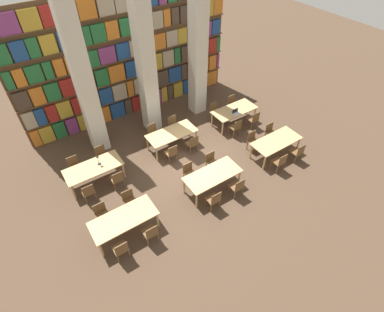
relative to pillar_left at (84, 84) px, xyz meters
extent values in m
plane|color=#4C3828|center=(2.50, -3.13, -3.00)|extent=(40.00, 40.00, 0.00)
cube|color=brown|center=(2.50, 1.61, -0.25)|extent=(9.94, 0.06, 5.50)
cube|color=brown|center=(2.50, 1.61, -2.98)|extent=(9.94, 0.35, 0.03)
cube|color=orange|center=(-2.21, 1.58, -2.57)|extent=(0.33, 0.20, 0.79)
cube|color=#B7932D|center=(-1.75, 1.58, -2.57)|extent=(0.53, 0.20, 0.79)
cube|color=#236B38|center=(-1.20, 1.58, -2.57)|extent=(0.46, 0.20, 0.79)
cube|color=#84387A|center=(-0.67, 1.58, -2.57)|extent=(0.46, 0.20, 0.79)
cube|color=#B7932D|center=(-0.25, 1.58, -2.57)|extent=(0.26, 0.20, 0.79)
cube|color=tan|center=(0.26, 1.58, -2.57)|extent=(0.68, 0.20, 0.79)
cube|color=orange|center=(0.89, 1.58, -2.57)|extent=(0.44, 0.20, 0.79)
cube|color=navy|center=(1.50, 1.58, -2.57)|extent=(0.66, 0.20, 0.79)
cube|color=#47382D|center=(2.05, 1.58, -2.57)|extent=(0.34, 0.20, 0.79)
cube|color=maroon|center=(2.43, 1.58, -2.57)|extent=(0.35, 0.20, 0.79)
cube|color=orange|center=(2.88, 1.58, -2.57)|extent=(0.47, 0.20, 0.79)
cube|color=#84387A|center=(3.50, 1.58, -2.57)|extent=(0.66, 0.20, 0.79)
cube|color=#B7932D|center=(4.02, 1.58, -2.57)|extent=(0.32, 0.20, 0.79)
cube|color=#47382D|center=(4.37, 1.58, -2.57)|extent=(0.29, 0.20, 0.79)
cube|color=#B7932D|center=(4.85, 1.58, -2.57)|extent=(0.51, 0.20, 0.79)
cube|color=navy|center=(5.29, 1.58, -2.57)|extent=(0.27, 0.20, 0.79)
cube|color=#236B38|center=(5.71, 1.58, -2.57)|extent=(0.46, 0.20, 0.79)
cube|color=navy|center=(6.29, 1.58, -2.57)|extent=(0.56, 0.20, 0.79)
cube|color=orange|center=(6.97, 1.58, -2.57)|extent=(0.67, 0.20, 0.79)
cube|color=brown|center=(2.50, 1.61, -2.07)|extent=(9.94, 0.35, 0.03)
cube|color=tan|center=(-2.15, 1.58, -1.68)|extent=(0.45, 0.20, 0.76)
cube|color=navy|center=(-1.72, 1.58, -1.68)|extent=(0.36, 0.20, 0.76)
cube|color=maroon|center=(-1.26, 1.58, -1.68)|extent=(0.41, 0.20, 0.76)
cube|color=#B7932D|center=(-0.75, 1.58, -1.68)|extent=(0.56, 0.20, 0.76)
cube|color=maroon|center=(-0.19, 1.58, -1.68)|extent=(0.43, 0.20, 0.76)
cube|color=#B7932D|center=(0.42, 1.58, -1.68)|extent=(0.69, 0.20, 0.76)
cube|color=navy|center=(1.10, 1.58, -1.68)|extent=(0.56, 0.20, 0.76)
cube|color=tan|center=(1.75, 1.58, -1.68)|extent=(0.64, 0.20, 0.76)
cube|color=orange|center=(2.28, 1.58, -1.68)|extent=(0.30, 0.20, 0.76)
cube|color=tan|center=(2.67, 1.58, -1.68)|extent=(0.36, 0.20, 0.76)
cube|color=maroon|center=(3.24, 1.58, -1.68)|extent=(0.66, 0.20, 0.76)
cube|color=#47382D|center=(3.96, 1.58, -1.68)|extent=(0.67, 0.20, 0.76)
cube|color=navy|center=(4.69, 1.58, -1.68)|extent=(0.69, 0.20, 0.76)
cube|color=#47382D|center=(5.22, 1.58, -1.68)|extent=(0.32, 0.20, 0.76)
cube|color=maroon|center=(5.58, 1.58, -1.68)|extent=(0.27, 0.20, 0.76)
cube|color=orange|center=(5.91, 1.58, -1.68)|extent=(0.35, 0.20, 0.76)
cube|color=orange|center=(6.43, 1.58, -1.68)|extent=(0.56, 0.20, 0.76)
cube|color=orange|center=(7.01, 1.58, -1.68)|extent=(0.44, 0.20, 0.76)
cube|color=#84387A|center=(7.35, 1.58, -1.68)|extent=(0.14, 0.20, 0.76)
cube|color=brown|center=(2.50, 1.61, -1.15)|extent=(9.94, 0.35, 0.03)
cube|color=#47382D|center=(-2.10, 1.58, -0.76)|extent=(0.55, 0.20, 0.74)
cube|color=orange|center=(-1.52, 1.58, -0.76)|extent=(0.49, 0.20, 0.74)
cube|color=#236B38|center=(-0.95, 1.58, -0.76)|extent=(0.54, 0.20, 0.74)
cube|color=maroon|center=(-0.28, 1.58, -0.76)|extent=(0.68, 0.20, 0.74)
cube|color=#84387A|center=(0.44, 1.58, -0.76)|extent=(0.65, 0.20, 0.74)
cube|color=#236B38|center=(1.11, 1.58, -0.76)|extent=(0.55, 0.20, 0.74)
cube|color=orange|center=(1.78, 1.58, -0.76)|extent=(0.70, 0.20, 0.74)
cube|color=navy|center=(2.46, 1.58, -0.76)|extent=(0.51, 0.20, 0.74)
cube|color=#84387A|center=(3.02, 1.58, -0.76)|extent=(0.49, 0.20, 0.74)
cube|color=#B7932D|center=(3.69, 1.58, -0.76)|extent=(0.68, 0.20, 0.74)
cube|color=tan|center=(4.37, 1.58, -0.76)|extent=(0.58, 0.20, 0.74)
cube|color=#236B38|center=(4.87, 1.58, -0.76)|extent=(0.30, 0.20, 0.74)
cube|color=#47382D|center=(5.39, 1.58, -0.76)|extent=(0.60, 0.20, 0.74)
cube|color=#236B38|center=(5.96, 1.58, -0.76)|extent=(0.44, 0.20, 0.74)
cube|color=orange|center=(6.46, 1.58, -0.76)|extent=(0.45, 0.20, 0.74)
cube|color=maroon|center=(6.95, 1.58, -0.76)|extent=(0.47, 0.20, 0.74)
cube|color=#236B38|center=(7.32, 1.58, -0.76)|extent=(0.21, 0.20, 0.74)
cube|color=brown|center=(2.50, 1.61, -0.23)|extent=(9.94, 0.35, 0.03)
cube|color=#236B38|center=(-2.23, 1.58, 0.12)|extent=(0.28, 0.20, 0.68)
cube|color=orange|center=(-1.86, 1.58, 0.12)|extent=(0.37, 0.20, 0.68)
cube|color=#236B38|center=(-1.34, 1.58, 0.12)|extent=(0.57, 0.20, 0.68)
cube|color=#236B38|center=(-0.84, 1.58, 0.12)|extent=(0.31, 0.20, 0.68)
cube|color=orange|center=(-0.42, 1.58, 0.12)|extent=(0.38, 0.20, 0.68)
cube|color=orange|center=(-0.04, 1.58, 0.12)|extent=(0.25, 0.20, 0.68)
cube|color=#84387A|center=(0.37, 1.58, 0.12)|extent=(0.41, 0.20, 0.68)
cube|color=#236B38|center=(0.89, 1.58, 0.12)|extent=(0.51, 0.20, 0.68)
cube|color=#84387A|center=(1.53, 1.58, 0.12)|extent=(0.70, 0.20, 0.68)
cube|color=navy|center=(2.22, 1.58, 0.12)|extent=(0.57, 0.20, 0.68)
cube|color=tan|center=(2.77, 1.58, 0.12)|extent=(0.47, 0.20, 0.68)
cube|color=#236B38|center=(3.29, 1.58, 0.12)|extent=(0.51, 0.20, 0.68)
cube|color=orange|center=(3.94, 1.58, 0.12)|extent=(0.65, 0.20, 0.68)
cube|color=tan|center=(4.61, 1.58, 0.12)|extent=(0.57, 0.20, 0.68)
cube|color=#B7932D|center=(5.16, 1.58, 0.12)|extent=(0.48, 0.20, 0.68)
cube|color=#84387A|center=(5.79, 1.58, 0.12)|extent=(0.65, 0.20, 0.68)
cube|color=#84387A|center=(6.49, 1.58, 0.12)|extent=(0.67, 0.20, 0.68)
cube|color=navy|center=(7.11, 1.58, 0.12)|extent=(0.47, 0.20, 0.68)
cube|color=brown|center=(2.50, 1.61, 0.68)|extent=(9.94, 0.35, 0.03)
cube|color=#236B38|center=(-2.11, 1.58, 1.05)|extent=(0.53, 0.20, 0.71)
cube|color=navy|center=(-1.53, 1.58, 1.05)|extent=(0.50, 0.20, 0.71)
cube|color=#236B38|center=(-1.06, 1.58, 1.05)|extent=(0.39, 0.20, 0.71)
cube|color=#B7932D|center=(-0.53, 1.58, 1.05)|extent=(0.55, 0.20, 0.71)
cube|color=navy|center=(0.10, 1.58, 1.05)|extent=(0.55, 0.20, 0.71)
cube|color=navy|center=(0.58, 1.58, 1.05)|extent=(0.33, 0.20, 0.71)
cube|color=#236B38|center=(0.91, 1.58, 1.05)|extent=(0.26, 0.20, 0.71)
cube|color=#236B38|center=(1.36, 1.58, 1.05)|extent=(0.56, 0.20, 0.71)
cube|color=orange|center=(1.92, 1.58, 1.05)|extent=(0.51, 0.20, 0.71)
cube|color=#236B38|center=(2.55, 1.58, 1.05)|extent=(0.59, 0.20, 0.71)
cube|color=navy|center=(3.05, 1.58, 1.05)|extent=(0.28, 0.20, 0.71)
cube|color=#B7932D|center=(3.46, 1.58, 1.05)|extent=(0.43, 0.20, 0.71)
cube|color=tan|center=(3.96, 1.58, 1.05)|extent=(0.48, 0.20, 0.71)
cube|color=orange|center=(4.41, 1.58, 1.05)|extent=(0.32, 0.20, 0.71)
cube|color=#47382D|center=(4.82, 1.58, 1.05)|extent=(0.37, 0.20, 0.71)
cube|color=#47382D|center=(5.39, 1.58, 1.05)|extent=(0.61, 0.20, 0.71)
cube|color=tan|center=(5.88, 1.58, 1.05)|extent=(0.29, 0.20, 0.71)
cube|color=tan|center=(6.23, 1.58, 1.05)|extent=(0.30, 0.20, 0.71)
cube|color=#B7932D|center=(6.66, 1.58, 1.05)|extent=(0.44, 0.20, 0.71)
cube|color=orange|center=(7.16, 1.58, 1.05)|extent=(0.51, 0.20, 0.71)
cube|color=brown|center=(2.50, 1.61, 1.60)|extent=(9.94, 0.35, 0.03)
cube|color=#84387A|center=(-1.55, 1.58, 1.97)|extent=(0.67, 0.20, 0.71)
cube|color=#B7932D|center=(-0.84, 1.58, 1.97)|extent=(0.64, 0.20, 0.71)
cube|color=maroon|center=(-0.22, 1.58, 1.97)|extent=(0.53, 0.20, 0.71)
cube|color=orange|center=(0.42, 1.58, 1.97)|extent=(0.65, 0.20, 0.71)
cube|color=orange|center=(1.12, 1.58, 1.97)|extent=(0.66, 0.20, 0.71)
cube|color=tan|center=(1.85, 1.58, 1.97)|extent=(0.64, 0.20, 0.71)
cube|color=tan|center=(2.49, 1.58, 1.97)|extent=(0.55, 0.20, 0.71)
cube|color=navy|center=(3.04, 1.58, 1.97)|extent=(0.42, 0.20, 0.71)
cube|color=beige|center=(0.00, 0.00, 0.00)|extent=(0.63, 0.63, 6.00)
cube|color=beige|center=(2.50, 0.00, 0.00)|extent=(0.63, 0.63, 6.00)
cube|color=beige|center=(5.00, 0.00, 0.00)|extent=(0.63, 0.63, 6.00)
cube|color=tan|center=(-0.88, -4.48, -2.27)|extent=(2.08, 0.94, 0.04)
cylinder|color=tan|center=(-1.84, -4.87, -2.64)|extent=(0.07, 0.07, 0.71)
cylinder|color=tan|center=(0.08, -4.87, -2.64)|extent=(0.07, 0.07, 0.71)
cylinder|color=tan|center=(-1.84, -4.09, -2.64)|extent=(0.07, 0.07, 0.71)
cylinder|color=tan|center=(0.08, -4.09, -2.64)|extent=(0.07, 0.07, 0.71)
cylinder|color=brown|center=(-1.53, -5.00, -2.80)|extent=(0.04, 0.04, 0.40)
cylinder|color=brown|center=(-1.17, -5.00, -2.80)|extent=(0.04, 0.04, 0.40)
cylinder|color=brown|center=(-1.53, -5.34, -2.80)|extent=(0.04, 0.04, 0.40)
cylinder|color=brown|center=(-1.17, -5.34, -2.80)|extent=(0.04, 0.04, 0.40)
cube|color=brown|center=(-1.35, -5.17, -2.58)|extent=(0.42, 0.40, 0.04)
cube|color=brown|center=(-1.35, -5.36, -2.35)|extent=(0.40, 0.03, 0.42)
cylinder|color=brown|center=(-1.17, -3.96, -2.80)|extent=(0.04, 0.04, 0.40)
cylinder|color=brown|center=(-1.53, -3.96, -2.80)|extent=(0.04, 0.04, 0.40)
cylinder|color=brown|center=(-1.17, -3.62, -2.80)|extent=(0.04, 0.04, 0.40)
cylinder|color=brown|center=(-1.53, -3.62, -2.80)|extent=(0.04, 0.04, 0.40)
cube|color=brown|center=(-1.35, -3.79, -2.58)|extent=(0.42, 0.40, 0.04)
cube|color=brown|center=(-1.35, -3.60, -2.35)|extent=(0.40, 0.03, 0.42)
cylinder|color=brown|center=(-0.54, -5.00, -2.80)|extent=(0.04, 0.04, 0.40)
cylinder|color=brown|center=(-0.18, -5.00, -2.80)|extent=(0.04, 0.04, 0.40)
cylinder|color=brown|center=(-0.54, -5.34, -2.80)|extent=(0.04, 0.04, 0.40)
cylinder|color=brown|center=(-0.18, -5.34, -2.80)|extent=(0.04, 0.04, 0.40)
cube|color=brown|center=(-0.36, -5.17, -2.58)|extent=(0.42, 0.40, 0.04)
cube|color=brown|center=(-0.36, -5.36, -2.35)|extent=(0.40, 0.03, 0.42)
cylinder|color=brown|center=(-0.18, -3.96, -2.80)|extent=(0.04, 0.04, 0.40)
cylinder|color=brown|center=(-0.54, -3.96, -2.80)|extent=(0.04, 0.04, 0.40)
cylinder|color=brown|center=(-0.18, -3.62, -2.80)|extent=(0.04, 0.04, 0.40)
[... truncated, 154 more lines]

